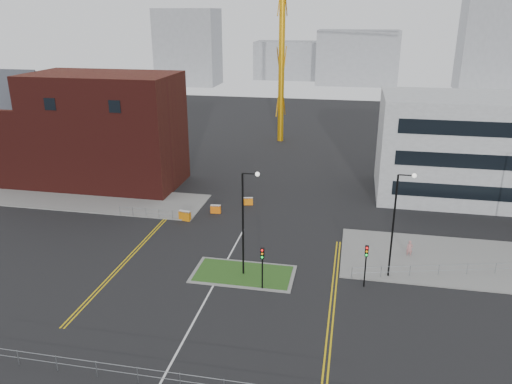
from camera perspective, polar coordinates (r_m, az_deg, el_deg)
ground at (r=36.77m, az=-7.43°, el=-15.01°), size 200.00×200.00×0.00m
pavement_left at (r=62.43m, az=-18.60°, el=-0.74°), size 28.00×8.00×0.12m
pavement_right at (r=48.68m, az=24.11°, el=-7.39°), size 24.00×10.00×0.12m
island_kerb at (r=42.80m, az=-1.45°, el=-9.35°), size 8.60×4.60×0.08m
grass_island at (r=42.79m, az=-1.45°, el=-9.32°), size 8.00×4.00×0.12m
brick_building at (r=67.01m, az=-18.98°, el=6.66°), size 24.20×10.07×14.24m
office_block at (r=64.14m, az=25.14°, el=4.52°), size 25.00×12.20×12.00m
streetlamp_island at (r=40.40m, az=-1.21°, el=-2.71°), size 1.46×0.36×9.18m
streetlamp_right_near at (r=41.61m, az=15.79°, el=-2.81°), size 1.46×0.36×9.18m
traffic_light_island at (r=39.50m, az=0.73°, el=-7.83°), size 0.28×0.33×3.65m
traffic_light_right at (r=40.79m, az=12.47°, el=-7.39°), size 0.28×0.33×3.65m
railing_front at (r=31.86m, az=-11.09°, el=-19.79°), size 24.05×0.05×1.10m
railing_left at (r=54.93m, az=-12.48°, el=-2.18°), size 6.05×0.05×1.10m
railing_right at (r=45.85m, az=23.02°, el=-7.92°), size 19.05×5.05×1.10m
centre_line at (r=38.33m, az=-6.47°, el=-13.35°), size 0.15×30.00×0.01m
yellow_left_a at (r=47.82m, az=-13.97°, el=-6.71°), size 0.12×24.00×0.01m
yellow_left_b at (r=47.70m, az=-13.64°, el=-6.75°), size 0.12×24.00×0.01m
yellow_right_a at (r=40.28m, az=8.60°, el=-11.67°), size 0.12×20.00×0.01m
yellow_right_b at (r=40.27m, az=9.03°, el=-11.70°), size 0.12×20.00×0.01m
skyline_a at (r=157.03m, az=-7.76°, el=16.07°), size 18.00×12.00×22.00m
skyline_b at (r=158.94m, az=11.50°, el=14.82°), size 24.00×12.00×16.00m
skyline_c at (r=157.43m, az=24.95°, el=15.59°), size 14.00×12.00×28.00m
skyline_d at (r=170.06m, az=5.21°, el=14.75°), size 30.00×12.00×12.00m
pedestrian at (r=47.38m, az=17.14°, el=-6.23°), size 0.59×0.40×1.59m
barrier_left at (r=53.60m, az=-8.15°, el=-2.65°), size 1.33×0.64×1.08m
barrier_mid at (r=55.17m, az=-4.63°, el=-1.92°), size 1.14×0.47×0.94m
barrier_right at (r=57.35m, az=-0.89°, el=-1.02°), size 1.10×0.59×0.88m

